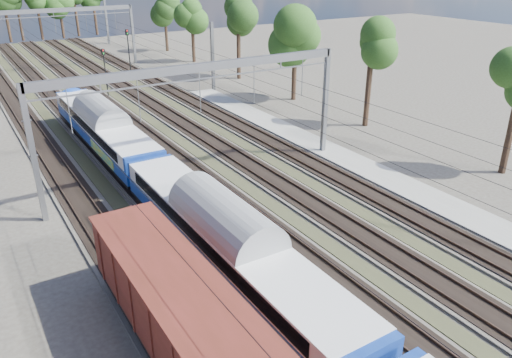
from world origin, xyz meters
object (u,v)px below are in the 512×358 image
freight_boxcar (188,325)px  emu_train (230,236)px  signal_near (105,67)px  worker (102,103)px  signal_far (128,47)px

freight_boxcar → emu_train: bearing=46.2°
signal_near → worker: bearing=-132.0°
worker → signal_near: size_ratio=0.27×
worker → signal_far: signal_far is taller
emu_train → signal_near: (5.85, 41.26, 0.96)m
emu_train → signal_near: 41.68m
emu_train → signal_near: signal_near is taller
worker → signal_far: size_ratio=0.24×
emu_train → freight_boxcar: bearing=-133.8°
signal_far → freight_boxcar: bearing=-126.8°
emu_train → worker: emu_train is taller
freight_boxcar → signal_near: bearing=77.3°
emu_train → signal_near: size_ratio=11.47×
emu_train → signal_far: bearing=76.7°
signal_far → signal_near: bearing=-142.9°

